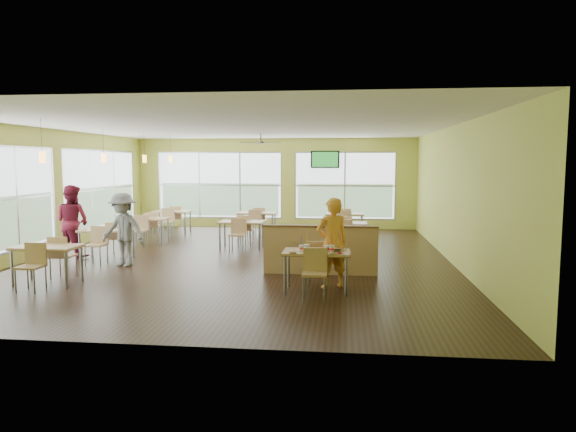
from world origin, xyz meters
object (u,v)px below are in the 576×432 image
(main_table, at_px, (316,257))
(food_basket, at_px, (335,249))
(half_wall_divider, at_px, (320,250))
(man_plaid, at_px, (332,243))

(main_table, relative_size, food_basket, 6.35)
(half_wall_divider, relative_size, food_basket, 10.02)
(main_table, bearing_deg, man_plaid, 50.50)
(man_plaid, distance_m, food_basket, 0.31)
(man_plaid, bearing_deg, half_wall_divider, -99.60)
(man_plaid, bearing_deg, main_table, 27.23)
(man_plaid, relative_size, food_basket, 7.11)
(man_plaid, height_order, food_basket, man_plaid)
(half_wall_divider, relative_size, man_plaid, 1.41)
(food_basket, bearing_deg, main_table, -173.84)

